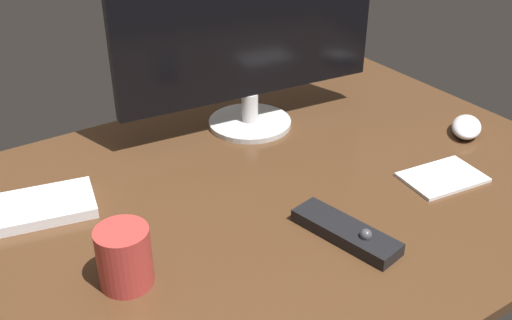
# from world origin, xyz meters

# --- Properties ---
(desk) EXTENTS (1.40, 0.84, 0.02)m
(desk) POSITION_xyz_m (0.00, 0.00, 0.01)
(desk) COLOR #4C301C
(desk) RESTS_ON ground
(monitor) EXTENTS (0.57, 0.18, 0.41)m
(monitor) POSITION_xyz_m (0.21, 0.24, 0.24)
(monitor) COLOR silver
(monitor) RESTS_ON desk
(computer_mouse) EXTENTS (0.12, 0.11, 0.03)m
(computer_mouse) POSITION_xyz_m (0.57, -0.05, 0.04)
(computer_mouse) COLOR silver
(computer_mouse) RESTS_ON desk
(media_remote) EXTENTS (0.09, 0.19, 0.03)m
(media_remote) POSITION_xyz_m (0.12, -0.18, 0.03)
(media_remote) COLOR black
(media_remote) RESTS_ON desk
(coffee_mug) EXTENTS (0.08, 0.08, 0.09)m
(coffee_mug) POSITION_xyz_m (-0.22, -0.08, 0.07)
(coffee_mug) COLOR #B23833
(coffee_mug) RESTS_ON desk
(notepad) EXTENTS (0.16, 0.12, 0.01)m
(notepad) POSITION_xyz_m (0.38, -0.15, 0.02)
(notepad) COLOR white
(notepad) RESTS_ON desk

